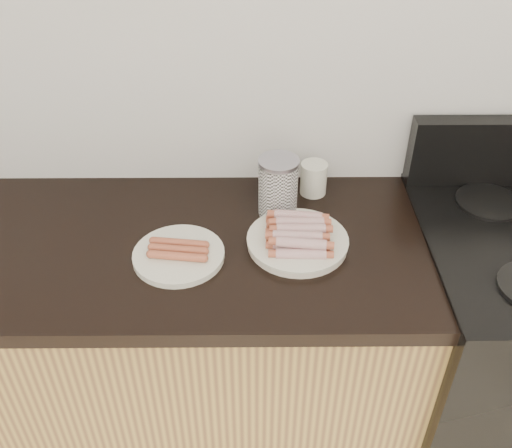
{
  "coord_description": "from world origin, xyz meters",
  "views": [
    {
      "loc": [
        -0.05,
        0.56,
        1.83
      ],
      "look_at": [
        -0.04,
        1.62,
        1.02
      ],
      "focal_mm": 40.0,
      "sensor_mm": 36.0,
      "label": 1
    }
  ],
  "objects_px": {
    "mug": "(314,178)",
    "main_plate": "(297,242)",
    "canister": "(278,187)",
    "side_plate": "(179,255)"
  },
  "relations": [
    {
      "from": "main_plate",
      "to": "mug",
      "type": "relative_size",
      "value": 2.7
    },
    {
      "from": "mug",
      "to": "main_plate",
      "type": "bearing_deg",
      "value": -104.05
    },
    {
      "from": "side_plate",
      "to": "mug",
      "type": "xyz_separation_m",
      "value": [
        0.36,
        0.29,
        0.04
      ]
    },
    {
      "from": "canister",
      "to": "main_plate",
      "type": "bearing_deg",
      "value": -72.1
    },
    {
      "from": "side_plate",
      "to": "mug",
      "type": "bearing_deg",
      "value": 38.63
    },
    {
      "from": "canister",
      "to": "mug",
      "type": "height_order",
      "value": "canister"
    },
    {
      "from": "mug",
      "to": "canister",
      "type": "bearing_deg",
      "value": -137.37
    },
    {
      "from": "main_plate",
      "to": "side_plate",
      "type": "distance_m",
      "value": 0.3
    },
    {
      "from": "main_plate",
      "to": "canister",
      "type": "height_order",
      "value": "canister"
    },
    {
      "from": "side_plate",
      "to": "canister",
      "type": "xyz_separation_m",
      "value": [
        0.25,
        0.19,
        0.08
      ]
    }
  ]
}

